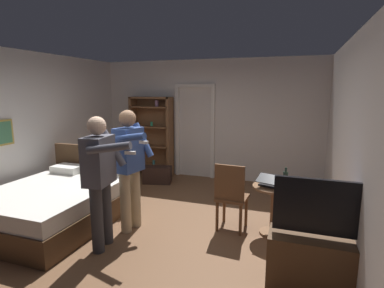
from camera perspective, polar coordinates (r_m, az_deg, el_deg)
ground_plane at (r=4.62m, az=-7.40°, el=-15.54°), size 6.17×6.17×0.00m
wall_back at (r=6.87m, az=3.07°, el=4.62°), size 5.24×0.12×2.66m
wall_left at (r=5.83m, az=-30.87°, el=2.18°), size 0.15×5.85×2.66m
wall_right at (r=3.82m, az=28.83°, el=-1.15°), size 0.12×5.85×2.66m
doorway_frame at (r=6.89m, az=0.56°, el=3.74°), size 0.93×0.08×2.13m
bed at (r=5.13m, az=-23.98°, el=-10.02°), size 1.67×2.09×1.02m
bookshelf at (r=7.18m, az=-7.52°, el=2.09°), size 1.00×0.32×1.84m
tv_flatscreen at (r=3.45m, az=23.07°, el=-19.20°), size 1.01×0.40×1.17m
side_table at (r=4.40m, az=15.18°, el=-10.55°), size 0.59×0.59×0.70m
laptop at (r=4.27m, az=14.74°, el=-7.12°), size 0.40×0.40×0.17m
bottle_on_table at (r=4.20m, az=17.24°, el=-6.50°), size 0.06×0.06×0.29m
wooden_chair at (r=4.35m, az=7.38°, el=-9.41°), size 0.45×0.45×0.99m
person_blue_shirt at (r=3.91m, az=-16.97°, el=-5.39°), size 0.78×0.60×1.69m
person_striped_shirt at (r=4.33m, az=-11.70°, el=-3.41°), size 0.63×0.62×1.73m
suitcase_dark at (r=6.61m, az=-6.56°, el=-5.81°), size 0.65×0.43×0.36m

